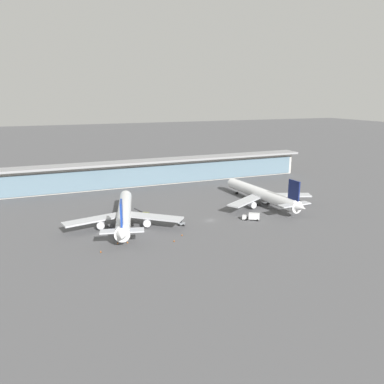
{
  "coord_description": "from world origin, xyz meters",
  "views": [
    {
      "loc": [
        -64.92,
        -138.91,
        51.93
      ],
      "look_at": [
        0.0,
        21.03,
        7.65
      ],
      "focal_mm": 35.1,
      "sensor_mm": 36.0,
      "label": 1
    }
  ],
  "objects_px": {
    "safety_cone_bravo": "(174,241)",
    "safety_cone_alpha": "(182,235)",
    "safety_cone_delta": "(118,243)",
    "safety_cone_echo": "(127,242)",
    "airliner_centre_stand": "(262,194)",
    "service_truck_by_tail_grey": "(181,224)",
    "service_truck_under_wing_yellow": "(287,200)",
    "service_truck_near_nose_olive": "(143,213)",
    "service_truck_mid_apron_white": "(252,216)",
    "safety_cone_charlie": "(101,252)",
    "airliner_left_stand": "(124,213)"
  },
  "relations": [
    {
      "from": "service_truck_near_nose_olive",
      "to": "airliner_centre_stand",
      "type": "bearing_deg",
      "value": -6.11
    },
    {
      "from": "service_truck_near_nose_olive",
      "to": "safety_cone_charlie",
      "type": "xyz_separation_m",
      "value": [
        -24.37,
        -35.79,
        -0.49
      ]
    },
    {
      "from": "safety_cone_alpha",
      "to": "service_truck_under_wing_yellow",
      "type": "bearing_deg",
      "value": 20.77
    },
    {
      "from": "service_truck_by_tail_grey",
      "to": "safety_cone_delta",
      "type": "height_order",
      "value": "service_truck_by_tail_grey"
    },
    {
      "from": "service_truck_mid_apron_white",
      "to": "safety_cone_charlie",
      "type": "distance_m",
      "value": 66.74
    },
    {
      "from": "service_truck_near_nose_olive",
      "to": "service_truck_by_tail_grey",
      "type": "relative_size",
      "value": 1.92
    },
    {
      "from": "airliner_left_stand",
      "to": "safety_cone_alpha",
      "type": "xyz_separation_m",
      "value": [
        17.83,
        -19.9,
        -4.93
      ]
    },
    {
      "from": "airliner_left_stand",
      "to": "service_truck_by_tail_grey",
      "type": "bearing_deg",
      "value": -22.46
    },
    {
      "from": "safety_cone_bravo",
      "to": "service_truck_near_nose_olive",
      "type": "bearing_deg",
      "value": 93.42
    },
    {
      "from": "service_truck_mid_apron_white",
      "to": "service_truck_by_tail_grey",
      "type": "bearing_deg",
      "value": 170.83
    },
    {
      "from": "safety_cone_bravo",
      "to": "safety_cone_alpha",
      "type": "bearing_deg",
      "value": 43.23
    },
    {
      "from": "service_truck_near_nose_olive",
      "to": "safety_cone_charlie",
      "type": "height_order",
      "value": "service_truck_near_nose_olive"
    },
    {
      "from": "safety_cone_bravo",
      "to": "safety_cone_delta",
      "type": "xyz_separation_m",
      "value": [
        -19.64,
        5.55,
        0.0
      ]
    },
    {
      "from": "safety_cone_charlie",
      "to": "safety_cone_echo",
      "type": "xyz_separation_m",
      "value": [
        10.32,
        4.98,
        0.0
      ]
    },
    {
      "from": "safety_cone_alpha",
      "to": "safety_cone_delta",
      "type": "xyz_separation_m",
      "value": [
        -24.49,
        0.98,
        0.0
      ]
    },
    {
      "from": "airliner_left_stand",
      "to": "service_truck_under_wing_yellow",
      "type": "height_order",
      "value": "airliner_left_stand"
    },
    {
      "from": "service_truck_under_wing_yellow",
      "to": "safety_cone_echo",
      "type": "bearing_deg",
      "value": -164.21
    },
    {
      "from": "service_truck_mid_apron_white",
      "to": "safety_cone_charlie",
      "type": "relative_size",
      "value": 10.55
    },
    {
      "from": "service_truck_under_wing_yellow",
      "to": "service_truck_by_tail_grey",
      "type": "relative_size",
      "value": 0.91
    },
    {
      "from": "service_truck_under_wing_yellow",
      "to": "safety_cone_delta",
      "type": "relative_size",
      "value": 4.31
    },
    {
      "from": "airliner_centre_stand",
      "to": "safety_cone_alpha",
      "type": "distance_m",
      "value": 57.43
    },
    {
      "from": "service_truck_near_nose_olive",
      "to": "safety_cone_charlie",
      "type": "distance_m",
      "value": 43.3
    },
    {
      "from": "safety_cone_charlie",
      "to": "safety_cone_delta",
      "type": "xyz_separation_m",
      "value": [
        6.87,
        5.48,
        0.0
      ]
    },
    {
      "from": "airliner_left_stand",
      "to": "safety_cone_alpha",
      "type": "distance_m",
      "value": 27.17
    },
    {
      "from": "service_truck_by_tail_grey",
      "to": "safety_cone_echo",
      "type": "height_order",
      "value": "service_truck_by_tail_grey"
    },
    {
      "from": "safety_cone_delta",
      "to": "safety_cone_echo",
      "type": "bearing_deg",
      "value": -8.24
    },
    {
      "from": "airliner_left_stand",
      "to": "safety_cone_charlie",
      "type": "height_order",
      "value": "airliner_left_stand"
    },
    {
      "from": "service_truck_by_tail_grey",
      "to": "safety_cone_bravo",
      "type": "distance_m",
      "value": 17.79
    },
    {
      "from": "service_truck_by_tail_grey",
      "to": "safety_cone_echo",
      "type": "relative_size",
      "value": 4.74
    },
    {
      "from": "safety_cone_bravo",
      "to": "safety_cone_charlie",
      "type": "xyz_separation_m",
      "value": [
        -26.51,
        0.07,
        0.0
      ]
    },
    {
      "from": "safety_cone_bravo",
      "to": "safety_cone_charlie",
      "type": "relative_size",
      "value": 1.0
    },
    {
      "from": "safety_cone_bravo",
      "to": "service_truck_under_wing_yellow",
      "type": "bearing_deg",
      "value": 22.65
    },
    {
      "from": "safety_cone_bravo",
      "to": "safety_cone_echo",
      "type": "distance_m",
      "value": 16.96
    },
    {
      "from": "service_truck_mid_apron_white",
      "to": "safety_cone_bravo",
      "type": "height_order",
      "value": "service_truck_mid_apron_white"
    },
    {
      "from": "service_truck_mid_apron_white",
      "to": "safety_cone_echo",
      "type": "bearing_deg",
      "value": -174.36
    },
    {
      "from": "airliner_centre_stand",
      "to": "service_truck_near_nose_olive",
      "type": "relative_size",
      "value": 9.83
    },
    {
      "from": "service_truck_near_nose_olive",
      "to": "safety_cone_bravo",
      "type": "bearing_deg",
      "value": -86.58
    },
    {
      "from": "safety_cone_delta",
      "to": "safety_cone_echo",
      "type": "height_order",
      "value": "same"
    },
    {
      "from": "service_truck_near_nose_olive",
      "to": "service_truck_by_tail_grey",
      "type": "bearing_deg",
      "value": -61.88
    },
    {
      "from": "airliner_left_stand",
      "to": "safety_cone_echo",
      "type": "height_order",
      "value": "airliner_left_stand"
    },
    {
      "from": "safety_cone_bravo",
      "to": "safety_cone_delta",
      "type": "bearing_deg",
      "value": 164.22
    },
    {
      "from": "service_truck_under_wing_yellow",
      "to": "safety_cone_alpha",
      "type": "relative_size",
      "value": 4.31
    },
    {
      "from": "safety_cone_alpha",
      "to": "safety_cone_bravo",
      "type": "bearing_deg",
      "value": -136.77
    },
    {
      "from": "service_truck_under_wing_yellow",
      "to": "service_truck_mid_apron_white",
      "type": "height_order",
      "value": "service_truck_mid_apron_white"
    },
    {
      "from": "safety_cone_delta",
      "to": "service_truck_under_wing_yellow",
      "type": "bearing_deg",
      "value": 14.93
    },
    {
      "from": "safety_cone_delta",
      "to": "service_truck_by_tail_grey",
      "type": "bearing_deg",
      "value": 19.3
    },
    {
      "from": "service_truck_by_tail_grey",
      "to": "safety_cone_delta",
      "type": "relative_size",
      "value": 4.74
    },
    {
      "from": "service_truck_near_nose_olive",
      "to": "safety_cone_alpha",
      "type": "height_order",
      "value": "service_truck_near_nose_olive"
    },
    {
      "from": "airliner_left_stand",
      "to": "service_truck_near_nose_olive",
      "type": "relative_size",
      "value": 9.71
    },
    {
      "from": "service_truck_mid_apron_white",
      "to": "service_truck_by_tail_grey",
      "type": "height_order",
      "value": "service_truck_mid_apron_white"
    }
  ]
}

